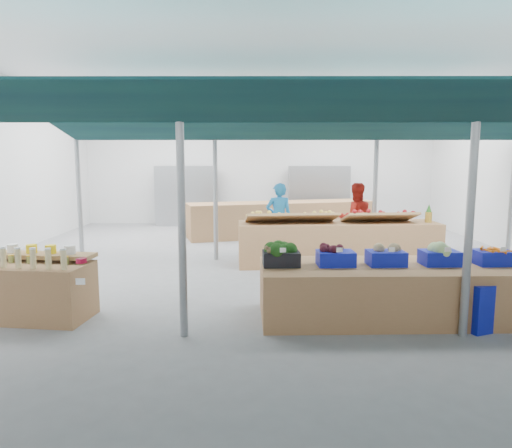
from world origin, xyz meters
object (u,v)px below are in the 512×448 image
object	(u,v)px
crate_stack	(482,306)
veg_counter	(400,291)
bottle_shelf	(28,288)
vendor_right	(355,219)
fruit_counter	(338,243)
vendor_left	(279,219)

from	to	relation	value
crate_stack	veg_counter	bearing A→B (deg)	154.28
bottle_shelf	vendor_right	distance (m)	7.11
vendor_right	crate_stack	bearing A→B (deg)	94.18
veg_counter	fruit_counter	bearing A→B (deg)	93.32
bottle_shelf	vendor_left	distance (m)	5.82
vendor_left	vendor_right	world-z (taller)	same
crate_stack	vendor_left	world-z (taller)	vendor_left
fruit_counter	crate_stack	distance (m)	4.00
bottle_shelf	crate_stack	xyz separation A→B (m)	(6.13, -0.44, -0.11)
fruit_counter	vendor_left	size ratio (longest dim) A/B	2.50
fruit_counter	vendor_left	xyz separation A→B (m)	(-1.20, 1.10, 0.39)
vendor_right	veg_counter	bearing A→B (deg)	82.92
fruit_counter	vendor_left	bearing A→B (deg)	134.47
bottle_shelf	vendor_right	bearing A→B (deg)	45.91
fruit_counter	crate_stack	xyz separation A→B (m)	(1.22, -3.81, -0.14)
crate_stack	vendor_left	bearing A→B (deg)	116.24
vendor_left	crate_stack	bearing A→B (deg)	113.22
bottle_shelf	fruit_counter	bearing A→B (deg)	41.33
bottle_shelf	vendor_left	bearing A→B (deg)	57.17
vendor_right	bottle_shelf	bearing A→B (deg)	36.02
fruit_counter	crate_stack	size ratio (longest dim) A/B	6.70
crate_stack	bottle_shelf	bearing A→B (deg)	175.89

